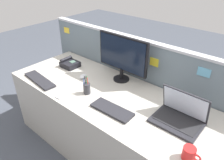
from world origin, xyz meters
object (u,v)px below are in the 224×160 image
(cell_phone_silver_slab, at_px, (63,95))
(desktop_monitor, at_px, (122,55))
(computer_mouse_right_hand, at_px, (83,76))
(pen_cup, at_px, (87,88))
(desk_phone, at_px, (70,64))
(keyboard_main, at_px, (112,110))
(laptop, at_px, (180,115))
(coffee_mug, at_px, (189,154))
(keyboard_spare, at_px, (40,80))

(cell_phone_silver_slab, bearing_deg, desktop_monitor, 62.97)
(computer_mouse_right_hand, relative_size, pen_cup, 0.55)
(desk_phone, distance_m, keyboard_main, 0.97)
(computer_mouse_right_hand, bearing_deg, keyboard_main, -42.01)
(laptop, xyz_separation_m, computer_mouse_right_hand, (-1.08, -0.03, -0.04))
(cell_phone_silver_slab, xyz_separation_m, coffee_mug, (1.19, 0.07, 0.04))
(keyboard_main, bearing_deg, keyboard_spare, -174.59)
(desktop_monitor, relative_size, laptop, 1.54)
(pen_cup, bearing_deg, keyboard_main, -7.69)
(laptop, xyz_separation_m, cell_phone_silver_slab, (-0.98, -0.38, -0.06))
(computer_mouse_right_hand, xyz_separation_m, pen_cup, (0.25, -0.18, 0.04))
(pen_cup, distance_m, cell_phone_silver_slab, 0.23)
(laptop, bearing_deg, desk_phone, 177.80)
(desk_phone, relative_size, cell_phone_silver_slab, 1.35)
(desk_phone, bearing_deg, pen_cup, -24.73)
(keyboard_main, height_order, computer_mouse_right_hand, computer_mouse_right_hand)
(keyboard_spare, bearing_deg, keyboard_main, 12.59)
(keyboard_main, bearing_deg, laptop, 25.92)
(desktop_monitor, bearing_deg, coffee_mug, -28.37)
(keyboard_main, xyz_separation_m, cell_phone_silver_slab, (-0.50, -0.12, -0.01))
(laptop, bearing_deg, computer_mouse_right_hand, -178.52)
(keyboard_main, xyz_separation_m, keyboard_spare, (-0.89, -0.11, 0.00))
(pen_cup, height_order, coffee_mug, pen_cup)
(desk_phone, relative_size, pen_cup, 1.04)
(laptop, distance_m, cell_phone_silver_slab, 1.05)
(keyboard_spare, xyz_separation_m, pen_cup, (0.54, 0.16, 0.04))
(desktop_monitor, relative_size, keyboard_spare, 1.28)
(keyboard_main, height_order, cell_phone_silver_slab, keyboard_main)
(keyboard_spare, bearing_deg, computer_mouse_right_hand, 54.86)
(desk_phone, relative_size, keyboard_main, 0.50)
(desk_phone, height_order, coffee_mug, desk_phone)
(keyboard_main, bearing_deg, computer_mouse_right_hand, 157.57)
(keyboard_spare, height_order, coffee_mug, coffee_mug)
(keyboard_main, distance_m, computer_mouse_right_hand, 0.64)
(computer_mouse_right_hand, relative_size, coffee_mug, 0.82)
(computer_mouse_right_hand, bearing_deg, desk_phone, 143.89)
(desktop_monitor, bearing_deg, pen_cup, -101.05)
(laptop, relative_size, cell_phone_silver_slab, 2.65)
(laptop, xyz_separation_m, coffee_mug, (0.21, -0.30, -0.01))
(keyboard_main, height_order, pen_cup, pen_cup)
(desk_phone, distance_m, coffee_mug, 1.65)
(laptop, height_order, keyboard_main, laptop)
(keyboard_spare, xyz_separation_m, coffee_mug, (1.59, 0.07, 0.03))
(keyboard_spare, bearing_deg, desk_phone, 98.43)
(laptop, height_order, coffee_mug, laptop)
(laptop, distance_m, coffee_mug, 0.37)
(cell_phone_silver_slab, bearing_deg, coffee_mug, -2.22)
(desktop_monitor, xyz_separation_m, pen_cup, (-0.08, -0.42, -0.22))
(keyboard_spare, bearing_deg, coffee_mug, 7.63)
(computer_mouse_right_hand, height_order, pen_cup, pen_cup)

